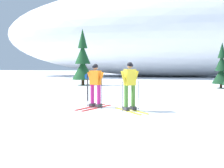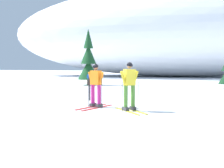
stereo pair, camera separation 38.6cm
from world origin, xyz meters
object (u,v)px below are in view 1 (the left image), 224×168
Objects in this scene: skier_orange_jacket at (95,85)px; trail_marker_post at (88,85)px; skier_yellow_jacket at (130,86)px; pine_tree_far_left at (83,62)px; pine_tree_center_left at (221,69)px.

trail_marker_post is (-0.79, 1.82, -0.16)m from skier_orange_jacket.
skier_yellow_jacket is 0.39× the size of pine_tree_far_left.
trail_marker_post is at bearing -73.01° from pine_tree_far_left.
skier_orange_jacket is 11.32m from pine_tree_far_left.
skier_yellow_jacket is 3.19m from trail_marker_post.
pine_tree_far_left is at bearing 108.12° from skier_orange_jacket.
pine_tree_far_left reaches higher than pine_tree_center_left.
pine_tree_far_left is (-4.90, 11.22, 1.00)m from skier_yellow_jacket.
skier_orange_jacket is 1.02× the size of skier_yellow_jacket.
pine_tree_center_left is (5.54, 10.00, 0.44)m from skier_yellow_jacket.
trail_marker_post is at bearing 133.22° from skier_yellow_jacket.
skier_orange_jacket is 1.99m from trail_marker_post.
skier_yellow_jacket is at bearing -118.96° from pine_tree_center_left.
skier_yellow_jacket is at bearing -66.40° from pine_tree_far_left.
skier_yellow_jacket is 1.40× the size of trail_marker_post.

